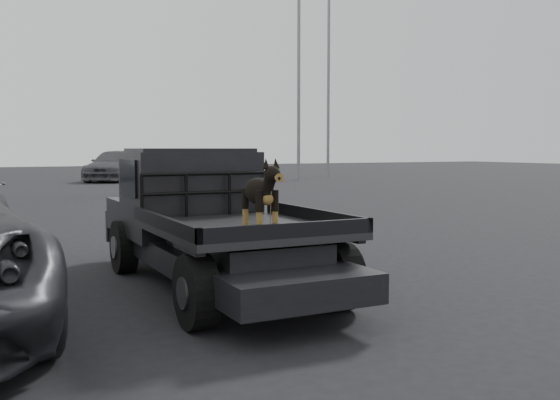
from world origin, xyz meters
name	(u,v)px	position (x,y,z in m)	size (l,w,h in m)	color
ground	(297,313)	(0.00, 0.00, 0.00)	(120.00, 120.00, 0.00)	black
flatbed_ute	(214,252)	(-0.35, 1.62, 0.46)	(2.00, 5.40, 0.92)	black
ute_cab	(190,179)	(-0.35, 2.57, 1.36)	(1.72, 1.30, 0.88)	black
headache_rack	(208,195)	(-0.35, 1.82, 1.20)	(1.80, 0.08, 0.55)	black
dog	(260,197)	(-0.42, 0.06, 1.29)	(0.32, 0.60, 0.74)	black
distant_car_b	(116,166)	(4.18, 29.16, 0.83)	(2.33, 5.73, 1.66)	#48484D
floodlight_mid	(299,64)	(13.41, 24.87, 6.43)	(1.08, 0.28, 11.69)	slate
floodlight_far	(329,38)	(17.25, 28.06, 8.68)	(1.08, 0.28, 16.13)	slate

